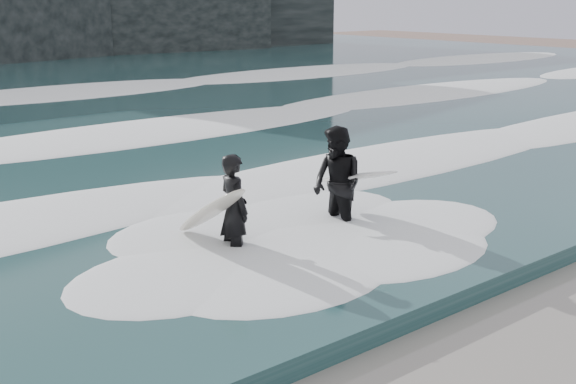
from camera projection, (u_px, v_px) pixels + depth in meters
name	position (u px, v px, depth m)	size (l,w,h in m)	color
foam_near	(134.00, 206.00, 12.92)	(60.00, 3.20, 0.20)	white
foam_mid	(2.00, 144.00, 18.13)	(60.00, 4.00, 0.24)	white
surfer_left	(229.00, 210.00, 10.99)	(0.97, 1.84, 1.74)	black
surfer_right	(339.00, 184.00, 12.09)	(1.19, 2.08, 1.96)	black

